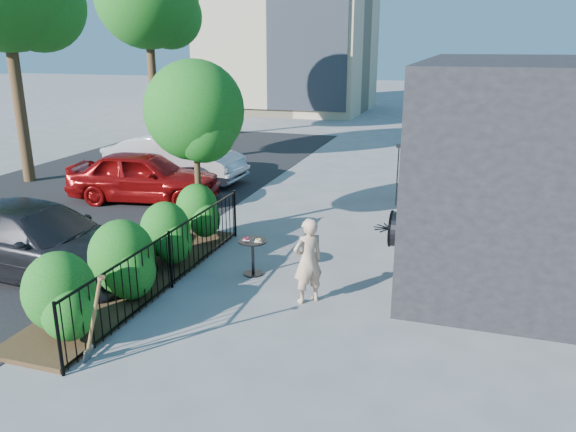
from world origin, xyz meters
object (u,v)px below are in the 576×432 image
(street_tree_far, at_px, (148,3))
(car_silver, at_px, (175,158))
(patio_tree, at_px, (197,117))
(woman, at_px, (308,261))
(cafe_table, at_px, (253,251))
(car_darkgrey, at_px, (37,240))
(car_red, at_px, (144,176))
(shovel, at_px, (93,324))

(street_tree_far, xyz_separation_m, car_silver, (4.49, -6.55, -5.16))
(patio_tree, distance_m, woman, 4.60)
(cafe_table, xyz_separation_m, car_silver, (-5.14, 6.38, 0.27))
(street_tree_far, distance_m, car_darkgrey, 16.10)
(car_red, xyz_separation_m, car_darkgrey, (0.83, -5.22, -0.03))
(street_tree_far, height_order, car_darkgrey, street_tree_far)
(cafe_table, xyz_separation_m, shovel, (-0.96, -3.63, 0.13))
(cafe_table, distance_m, woman, 1.59)
(patio_tree, bearing_deg, car_silver, 124.57)
(street_tree_far, relative_size, shovel, 5.94)
(street_tree_far, bearing_deg, car_silver, -55.53)
(street_tree_far, height_order, woman, street_tree_far)
(cafe_table, height_order, car_darkgrey, car_darkgrey)
(cafe_table, xyz_separation_m, woman, (1.33, -0.82, 0.27))
(street_tree_far, distance_m, woman, 18.33)
(car_darkgrey, bearing_deg, shovel, -126.00)
(street_tree_far, bearing_deg, patio_tree, -55.49)
(car_darkgrey, bearing_deg, woman, -83.08)
(street_tree_far, distance_m, car_silver, 9.47)
(cafe_table, relative_size, shovel, 0.54)
(patio_tree, height_order, car_red, patio_tree)
(cafe_table, distance_m, car_darkgrey, 4.16)
(car_red, bearing_deg, cafe_table, -138.36)
(cafe_table, bearing_deg, shovel, -104.78)
(woman, xyz_separation_m, car_darkgrey, (-5.31, -0.39, -0.07))
(street_tree_far, bearing_deg, shovel, -62.33)
(shovel, height_order, car_silver, car_silver)
(shovel, xyz_separation_m, car_red, (-3.85, 7.64, 0.11))
(woman, distance_m, car_silver, 9.69)
(patio_tree, relative_size, cafe_table, 5.28)
(shovel, relative_size, car_silver, 0.30)
(patio_tree, height_order, woman, patio_tree)
(car_red, distance_m, car_silver, 2.40)
(shovel, bearing_deg, cafe_table, 75.22)
(patio_tree, relative_size, street_tree_far, 0.48)
(woman, xyz_separation_m, car_silver, (-6.48, 7.20, -0.00))
(cafe_table, bearing_deg, car_silver, 128.87)
(shovel, bearing_deg, car_darkgrey, 141.30)
(car_silver, height_order, car_darkgrey, car_silver)
(car_darkgrey, bearing_deg, car_red, 11.77)
(car_red, height_order, car_silver, car_silver)
(car_red, relative_size, car_darkgrey, 0.89)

